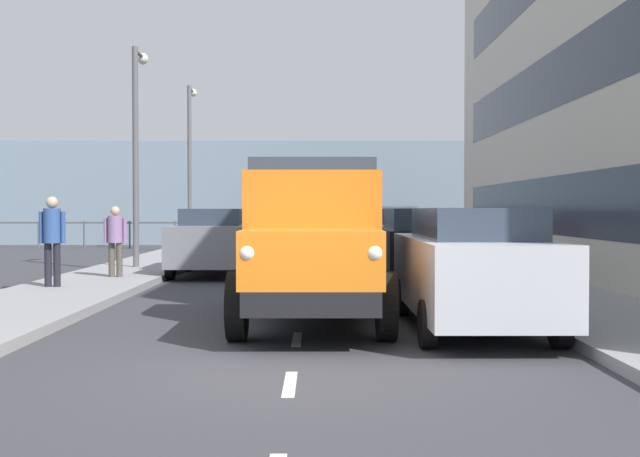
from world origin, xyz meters
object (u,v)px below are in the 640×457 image
truck_vintage_orange (313,245)px  car_silver_kerbside_near (471,267)px  pedestrian_strolling (115,236)px  lamp_post_promenade (137,135)px  car_black_kerbside_1 (420,248)px  car_grey_oppositeside_0 (214,241)px  car_white_kerbside_2 (394,238)px  car_navy_oppositeside_2 (255,228)px  lamp_post_far (190,152)px  car_red_oppositeside_1 (240,233)px  car_maroon_kerbside_3 (377,232)px  pedestrian_couple_a (52,233)px

truck_vintage_orange → car_silver_kerbside_near: bearing=167.9°
pedestrian_strolling → lamp_post_promenade: bearing=-85.5°
car_black_kerbside_1 → car_grey_oppositeside_0: 6.13m
truck_vintage_orange → car_white_kerbside_2: bearing=-102.1°
car_navy_oppositeside_2 → lamp_post_far: size_ratio=0.64×
car_grey_oppositeside_0 → car_red_oppositeside_1: bearing=-90.0°
car_navy_oppositeside_2 → car_white_kerbside_2: bearing=113.1°
truck_vintage_orange → car_red_oppositeside_1: (2.62, -15.27, -0.28)m
car_white_kerbside_2 → car_red_oppositeside_1: 6.90m
car_black_kerbside_1 → car_navy_oppositeside_2: bearing=-73.9°
car_silver_kerbside_near → pedestrian_strolling: (6.81, -6.95, 0.21)m
car_black_kerbside_1 → car_grey_oppositeside_0: bearing=-37.8°
car_black_kerbside_1 → pedestrian_strolling: size_ratio=2.58×
car_maroon_kerbside_3 → car_red_oppositeside_1: same height
car_grey_oppositeside_0 → lamp_post_far: lamp_post_far is taller
car_white_kerbside_2 → pedestrian_strolling: bearing=29.7°
car_silver_kerbside_near → car_black_kerbside_1: bearing=-90.0°
car_grey_oppositeside_0 → pedestrian_couple_a: bearing=59.5°
car_grey_oppositeside_0 → lamp_post_far: (2.41, -10.88, 3.11)m
lamp_post_promenade → car_grey_oppositeside_0: bearing=154.7°
car_black_kerbside_1 → car_white_kerbside_2: bearing=-90.0°
truck_vintage_orange → lamp_post_promenade: lamp_post_promenade is taller
car_black_kerbside_1 → car_red_oppositeside_1: 11.42m
truck_vintage_orange → lamp_post_promenade: size_ratio=0.95×
car_red_oppositeside_1 → lamp_post_promenade: lamp_post_promenade is taller
car_white_kerbside_2 → car_navy_oppositeside_2: (4.84, -11.37, -0.00)m
truck_vintage_orange → pedestrian_couple_a: (5.25, -4.20, 0.04)m
truck_vintage_orange → lamp_post_far: 20.40m
truck_vintage_orange → car_silver_kerbside_near: size_ratio=1.23×
truck_vintage_orange → car_navy_oppositeside_2: truck_vintage_orange is taller
car_maroon_kerbside_3 → lamp_post_promenade: bearing=43.9°
pedestrian_strolling → car_black_kerbside_1: bearing=167.2°
truck_vintage_orange → car_red_oppositeside_1: 15.49m
car_silver_kerbside_near → pedestrian_strolling: 9.73m
car_red_oppositeside_1 → pedestrian_couple_a: 11.38m
truck_vintage_orange → lamp_post_far: lamp_post_far is taller
car_silver_kerbside_near → lamp_post_far: size_ratio=0.71×
car_red_oppositeside_1 → pedestrian_couple_a: pedestrian_couple_a is taller
truck_vintage_orange → lamp_post_far: bearing=-75.6°
car_black_kerbside_1 → lamp_post_promenade: size_ratio=0.71×
truck_vintage_orange → lamp_post_promenade: (4.84, -9.74, 2.55)m
car_navy_oppositeside_2 → truck_vintage_orange: bearing=96.9°
car_grey_oppositeside_0 → car_maroon_kerbside_3: bearing=-121.6°
car_red_oppositeside_1 → lamp_post_promenade: size_ratio=0.71×
car_black_kerbside_1 → car_grey_oppositeside_0: same height
car_navy_oppositeside_2 → pedestrian_strolling: size_ratio=2.57×
car_white_kerbside_2 → pedestrian_couple_a: size_ratio=2.45×
car_black_kerbside_1 → car_white_kerbside_2: same height
car_navy_oppositeside_2 → lamp_post_far: (2.41, 2.15, 3.12)m
lamp_post_far → car_navy_oppositeside_2: bearing=-138.2°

